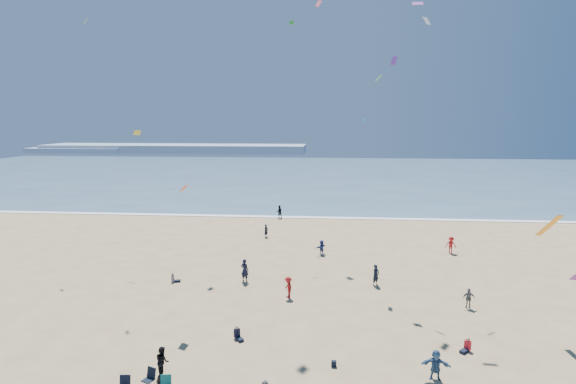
{
  "coord_description": "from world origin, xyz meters",
  "views": [
    {
      "loc": [
        4.04,
        -15.62,
        13.27
      ],
      "look_at": [
        2.0,
        8.0,
        9.49
      ],
      "focal_mm": 28.0,
      "sensor_mm": 36.0,
      "label": 1
    }
  ],
  "objects": [
    {
      "name": "headland_near",
      "position": [
        -100.0,
        165.0,
        1.0
      ],
      "size": [
        40.0,
        14.0,
        2.0
      ],
      "primitive_type": "cube",
      "color": "#7A8EA8",
      "rests_on": "ground"
    },
    {
      "name": "kites_aloft",
      "position": [
        9.22,
        12.7,
        14.78
      ],
      "size": [
        43.75,
        34.85,
        29.34
      ],
      "color": "#782F96",
      "rests_on": "ground"
    },
    {
      "name": "surf_line",
      "position": [
        0.0,
        45.0,
        0.04
      ],
      "size": [
        220.0,
        1.2,
        0.08
      ],
      "primitive_type": "cube",
      "color": "white",
      "rests_on": "ground"
    },
    {
      "name": "ocean",
      "position": [
        0.0,
        95.0,
        0.03
      ],
      "size": [
        220.0,
        100.0,
        0.06
      ],
      "primitive_type": "cube",
      "color": "#476B84",
      "rests_on": "ground"
    },
    {
      "name": "navy_bag",
      "position": [
        4.58,
        7.18,
        0.17
      ],
      "size": [
        0.28,
        0.18,
        0.34
      ],
      "primitive_type": "cube",
      "color": "black",
      "rests_on": "ground"
    },
    {
      "name": "black_backpack",
      "position": [
        -4.24,
        4.85,
        0.19
      ],
      "size": [
        0.3,
        0.22,
        0.38
      ],
      "primitive_type": "cube",
      "color": "black",
      "rests_on": "ground"
    },
    {
      "name": "standing_flyers",
      "position": [
        5.14,
        15.33,
        0.85
      ],
      "size": [
        33.74,
        50.54,
        1.95
      ],
      "color": "black",
      "rests_on": "ground"
    },
    {
      "name": "headland_far",
      "position": [
        -60.0,
        170.0,
        1.6
      ],
      "size": [
        110.0,
        20.0,
        3.2
      ],
      "primitive_type": "cube",
      "color": "#7A8EA8",
      "rests_on": "ground"
    },
    {
      "name": "seated_group",
      "position": [
        3.09,
        5.45,
        0.42
      ],
      "size": [
        21.88,
        27.05,
        0.84
      ],
      "color": "white",
      "rests_on": "ground"
    }
  ]
}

